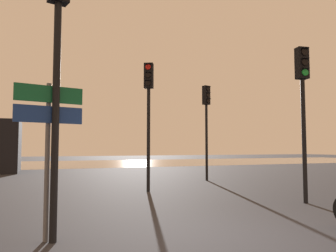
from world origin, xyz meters
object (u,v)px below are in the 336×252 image
traffic_light_near_left (58,38)px  traffic_light_near_right (303,94)px  traffic_light_center (149,102)px  direction_sign_post (48,131)px  traffic_light_far_right (206,114)px

traffic_light_near_left → traffic_light_near_right: traffic_light_near_left is taller
traffic_light_near_left → traffic_light_near_right: size_ratio=1.11×
traffic_light_center → direction_sign_post: bearing=84.3°
traffic_light_near_right → direction_sign_post: size_ratio=1.68×
traffic_light_near_left → direction_sign_post: 1.57m
traffic_light_near_left → traffic_light_far_right: bearing=-146.6°
traffic_light_near_right → direction_sign_post: traffic_light_near_right is taller
traffic_light_center → traffic_light_far_right: (3.78, 2.73, -0.04)m
traffic_light_near_left → direction_sign_post: (-0.11, 0.07, -1.57)m
traffic_light_far_right → direction_sign_post: (-7.23, -7.98, -1.32)m
traffic_light_center → direction_sign_post: size_ratio=1.75×
traffic_light_far_right → traffic_light_near_right: traffic_light_far_right is taller
traffic_light_far_right → traffic_light_near_left: size_ratio=0.92×
traffic_light_far_right → traffic_light_near_left: bearing=32.0°
traffic_light_center → traffic_light_near_right: 5.10m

